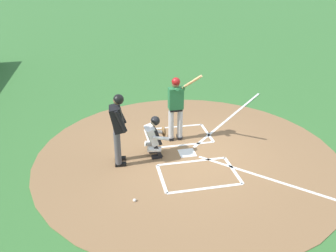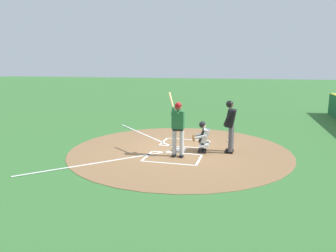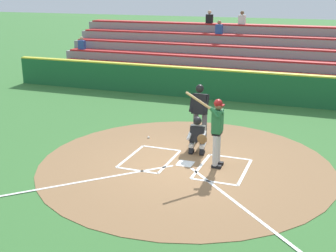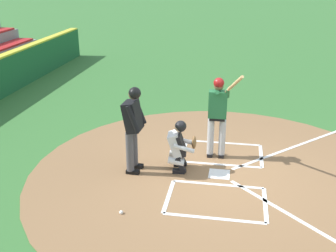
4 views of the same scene
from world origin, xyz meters
TOP-DOWN VIEW (x-y plane):
  - ground_plane at (0.00, 0.00)m, footprint 120.00×120.00m
  - dirt_circle at (0.00, 0.00)m, footprint 8.00×8.00m
  - home_plate_and_chalk at (0.00, 0.88)m, footprint 7.93×4.91m
  - batter at (-0.83, -0.12)m, footprint 0.92×0.72m
  - catcher at (-0.08, -0.86)m, footprint 0.62×0.61m
  - plate_umpire at (0.14, -1.80)m, footprint 0.60×0.43m
  - baseball at (1.78, -1.63)m, footprint 0.07×0.07m

SIDE VIEW (x-z plane):
  - ground_plane at x=0.00m, z-range 0.00..0.00m
  - dirt_circle at x=0.00m, z-range 0.00..0.01m
  - home_plate_and_chalk at x=0.00m, z-range 0.01..0.02m
  - baseball at x=1.78m, z-range 0.00..0.07m
  - catcher at x=-0.08m, z-range 0.02..1.15m
  - plate_umpire at x=0.14m, z-range 0.14..2.01m
  - batter at x=-0.83m, z-range 0.04..2.16m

